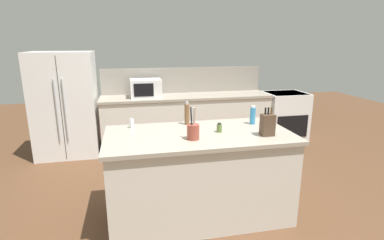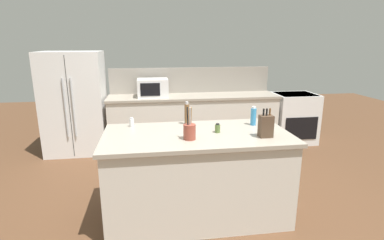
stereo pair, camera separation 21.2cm
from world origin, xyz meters
The scene contains 13 objects.
ground_plane centered at (0.00, 0.00, 0.00)m, with size 14.00×14.00×0.00m, color brown.
back_counter_run centered at (0.30, 2.20, 0.47)m, with size 2.98×0.66×0.94m.
wall_backsplash centered at (0.30, 2.52, 1.17)m, with size 2.94×0.03×0.46m, color gray.
kitchen_island centered at (0.00, 0.00, 0.47)m, with size 1.93×0.98×0.94m.
refrigerator centered at (-1.72, 2.25, 0.85)m, with size 0.98×0.75×1.71m.
range_oven centered at (2.21, 2.20, 0.47)m, with size 0.76×0.65×0.92m.
microwave centered at (-0.41, 2.20, 1.09)m, with size 0.51×0.39×0.30m.
knife_block centered at (0.66, -0.22, 1.05)m, with size 0.13×0.10×0.29m.
utensil_crock centered at (-0.10, -0.18, 1.02)m, with size 0.12×0.12×0.32m.
pepper_grinder centered at (-0.06, 0.35, 1.06)m, with size 0.06×0.06×0.26m.
salt_shaker centered at (-0.68, 0.35, 0.99)m, with size 0.05×0.05×0.11m.
dish_soap_bottle centered at (0.68, 0.22, 1.04)m, with size 0.06×0.06×0.22m.
spice_jar_oregano centered at (0.22, -0.01, 0.99)m, with size 0.06×0.06×0.10m.
Camera 1 is at (-0.69, -2.89, 1.87)m, focal length 28.00 mm.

